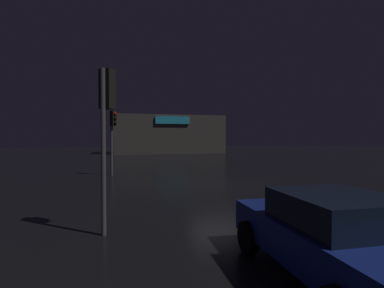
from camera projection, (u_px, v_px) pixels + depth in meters
ground_plane at (216, 185)px, 14.52m from camera, size 120.00×120.00×0.00m
store_building at (168, 134)px, 44.29m from camera, size 16.03×7.07×5.57m
traffic_signal_main at (107, 111)px, 7.16m from camera, size 0.41×0.43×4.04m
traffic_signal_opposite at (113, 129)px, 18.05m from camera, size 0.42×0.42×4.00m
car_near at (333, 235)px, 4.85m from camera, size 2.19×4.16×1.47m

